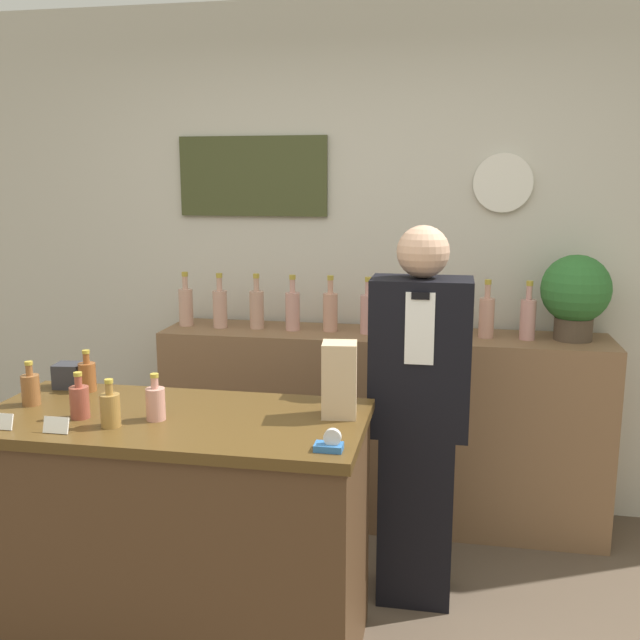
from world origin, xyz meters
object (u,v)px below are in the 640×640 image
(potted_plant, at_px, (576,293))
(paper_bag, at_px, (339,380))
(shopkeeper, at_px, (418,420))
(tape_dispenser, at_px, (330,444))

(potted_plant, relative_size, paper_bag, 1.54)
(shopkeeper, bearing_deg, tape_dispenser, -107.91)
(shopkeeper, relative_size, paper_bag, 5.89)
(paper_bag, relative_size, tape_dispenser, 3.03)
(paper_bag, xyz_separation_m, tape_dispenser, (0.02, -0.34, -0.11))
(potted_plant, height_order, paper_bag, potted_plant)
(potted_plant, height_order, tape_dispenser, potted_plant)
(tape_dispenser, bearing_deg, potted_plant, 57.27)
(potted_plant, bearing_deg, paper_bag, -130.47)
(paper_bag, height_order, tape_dispenser, paper_bag)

